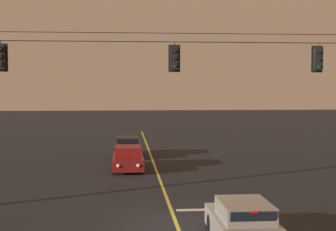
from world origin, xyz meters
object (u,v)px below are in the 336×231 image
Objects in this scene: traffic_light_centre at (318,59)px; car_oncoming_trailing at (128,148)px; traffic_light_left_inner at (175,58)px; car_waiting_near_lane at (244,224)px; car_oncoming_lead at (128,159)px; traffic_light_leftmost at (1,57)px.

traffic_light_centre is 18.14m from car_oncoming_trailing.
traffic_light_centre is at bearing 0.00° from traffic_light_left_inner.
car_waiting_near_lane is 0.98× the size of car_oncoming_lead.
traffic_light_leftmost is 12.94m from traffic_light_centre.
traffic_light_left_inner is 16.44m from car_oncoming_trailing.
car_waiting_near_lane is at bearing -76.67° from car_oncoming_lead.
car_waiting_near_lane is at bearing -129.92° from traffic_light_centre.
car_oncoming_lead is at bearing 129.01° from traffic_light_centre.
car_oncoming_lead is (-3.54, 14.92, -0.00)m from car_waiting_near_lane.
car_waiting_near_lane is (1.68, -5.19, -5.48)m from traffic_light_left_inner.
traffic_light_left_inner and traffic_light_centre have the same top height.
car_oncoming_lead is at bearing -90.02° from car_oncoming_trailing.
car_oncoming_trailing is (-7.88, 15.39, -5.48)m from traffic_light_centre.
traffic_light_left_inner reaches higher than car_oncoming_trailing.
traffic_light_leftmost is at bearing -108.19° from car_oncoming_trailing.
traffic_light_centre is 8.71m from car_waiting_near_lane.
car_oncoming_lead and car_oncoming_trailing have the same top height.
car_oncoming_trailing is (-1.86, 15.39, -5.48)m from traffic_light_left_inner.
traffic_light_left_inner is at bearing 107.90° from car_waiting_near_lane.
traffic_light_leftmost is 1.00× the size of traffic_light_centre.
traffic_light_left_inner is 0.28× the size of car_waiting_near_lane.
traffic_light_left_inner is 11.32m from car_oncoming_lead.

